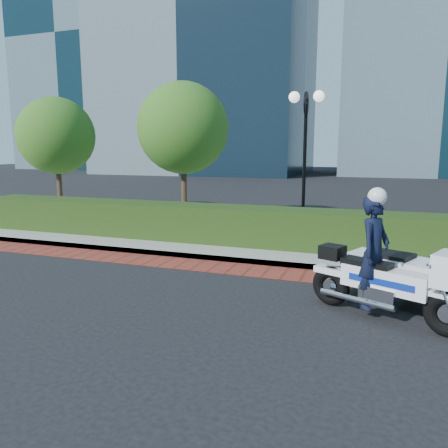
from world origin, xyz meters
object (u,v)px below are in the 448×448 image
(lamppost, at_px, (305,141))
(police_motorcycle, at_px, (389,270))
(tree_b, at_px, (183,128))
(tree_a, at_px, (56,136))

(lamppost, relative_size, police_motorcycle, 1.69)
(lamppost, bearing_deg, tree_b, 163.89)
(tree_b, relative_size, police_motorcycle, 1.97)
(tree_b, bearing_deg, police_motorcycle, -44.11)
(lamppost, height_order, tree_a, tree_a)
(tree_a, xyz_separation_m, tree_b, (5.50, 0.00, 0.21))
(lamppost, bearing_deg, tree_a, 172.59)
(lamppost, distance_m, tree_a, 10.09)
(tree_b, height_order, police_motorcycle, tree_b)
(tree_b, bearing_deg, lamppost, -16.11)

